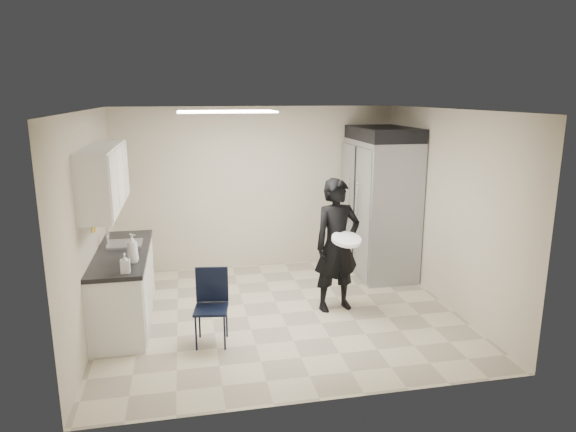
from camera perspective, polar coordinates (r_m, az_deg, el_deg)
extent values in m
plane|color=#BEB495|center=(6.80, -0.81, -10.77)|extent=(4.50, 4.50, 0.00)
plane|color=silver|center=(6.20, -0.89, 11.71)|extent=(4.50, 4.50, 0.00)
plane|color=#BBB09A|center=(8.31, -3.41, 3.10)|extent=(4.50, 0.00, 4.50)
plane|color=#BBB09A|center=(6.37, -21.17, -0.98)|extent=(0.00, 4.00, 4.00)
plane|color=#BBB09A|center=(7.13, 17.21, 0.79)|extent=(0.00, 4.00, 4.00)
cube|color=white|center=(6.52, -6.85, 11.44)|extent=(1.20, 0.60, 0.02)
cube|color=silver|center=(6.77, -17.75, -7.61)|extent=(0.60, 1.90, 0.86)
cube|color=black|center=(6.62, -18.03, -3.93)|extent=(0.64, 1.95, 0.05)
cube|color=gray|center=(6.86, -17.64, -3.43)|extent=(0.42, 0.40, 0.14)
cylinder|color=silver|center=(6.85, -19.39, -2.29)|extent=(0.02, 0.02, 0.24)
cube|color=silver|center=(6.43, -19.74, 4.05)|extent=(0.35, 1.80, 0.75)
cube|color=black|center=(7.60, -18.94, 3.87)|extent=(0.22, 0.30, 0.35)
cube|color=yellow|center=(6.48, -20.92, -1.45)|extent=(0.00, 0.12, 0.07)
cube|color=yellow|center=(6.68, -20.62, -1.35)|extent=(0.00, 0.12, 0.07)
cube|color=gray|center=(8.13, 10.22, 0.89)|extent=(0.80, 1.35, 2.10)
cube|color=black|center=(7.97, 10.57, 8.98)|extent=(0.80, 1.35, 0.20)
cube|color=black|center=(5.94, -8.54, -10.22)|extent=(0.42, 0.42, 0.84)
imported|color=black|center=(6.68, 5.46, -3.26)|extent=(0.71, 0.54, 1.75)
cylinder|color=white|center=(6.43, 6.52, -2.60)|extent=(0.44, 0.44, 0.05)
imported|color=silver|center=(6.10, -16.92, -3.43)|extent=(0.18, 0.18, 0.33)
imported|color=#B7B7C4|center=(5.78, -17.66, -5.01)|extent=(0.10, 0.10, 0.22)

